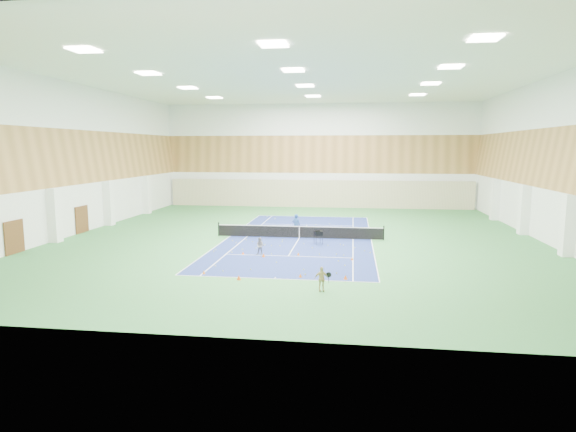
{
  "coord_description": "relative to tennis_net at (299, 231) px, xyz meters",
  "views": [
    {
      "loc": [
        4.0,
        -36.31,
        6.85
      ],
      "look_at": [
        -0.6,
        -2.11,
        2.0
      ],
      "focal_mm": 30.0,
      "sensor_mm": 36.0,
      "label": 1
    }
  ],
  "objects": [
    {
      "name": "back_curtain",
      "position": [
        0.0,
        19.75,
        1.05
      ],
      "size": [
        35.4,
        0.16,
        3.2
      ],
      "primitive_type": "cube",
      "color": "#C6B793",
      "rests_on": "ground"
    },
    {
      "name": "cone_base_a",
      "position": [
        -4.04,
        -11.37,
        -0.45
      ],
      "size": [
        0.17,
        0.17,
        0.19
      ],
      "primitive_type": "cone",
      "color": "orange",
      "rests_on": "ground"
    },
    {
      "name": "cone_svc_a",
      "position": [
        -3.0,
        -6.29,
        -0.45
      ],
      "size": [
        0.18,
        0.18,
        0.2
      ],
      "primitive_type": "cone",
      "color": "#E4480C",
      "rests_on": "ground"
    },
    {
      "name": "ceiling_light_grid",
      "position": [
        0.0,
        0.0,
        11.37
      ],
      "size": [
        21.4,
        25.4,
        0.06
      ],
      "primitive_type": null,
      "color": "white",
      "rests_on": "room_shell"
    },
    {
      "name": "door_left_b",
      "position": [
        -17.92,
        0.0,
        0.55
      ],
      "size": [
        0.08,
        1.8,
        2.2
      ],
      "primitive_type": "cube",
      "color": "#593319",
      "rests_on": "ground"
    },
    {
      "name": "child_court",
      "position": [
        -1.87,
        -6.2,
        0.02
      ],
      "size": [
        0.58,
        0.46,
        1.14
      ],
      "primitive_type": "imported",
      "rotation": [
        0.0,
        0.0,
        -0.05
      ],
      "color": "gray",
      "rests_on": "ground"
    },
    {
      "name": "room_shell",
      "position": [
        0.0,
        0.0,
        5.45
      ],
      "size": [
        36.0,
        40.0,
        12.0
      ],
      "primitive_type": null,
      "color": "white",
      "rests_on": "ground"
    },
    {
      "name": "court_surface",
      "position": [
        0.0,
        0.0,
        -0.55
      ],
      "size": [
        10.97,
        23.77,
        0.01
      ],
      "primitive_type": "cube",
      "color": "navy",
      "rests_on": "ground"
    },
    {
      "name": "ball_cart",
      "position": [
        1.61,
        -2.19,
        -0.07
      ],
      "size": [
        0.73,
        0.73,
        0.96
      ],
      "primitive_type": null,
      "rotation": [
        0.0,
        0.0,
        0.4
      ],
      "color": "black",
      "rests_on": "ground"
    },
    {
      "name": "cone_base_d",
      "position": [
        3.72,
        -11.46,
        -0.43
      ],
      "size": [
        0.22,
        0.22,
        0.24
      ],
      "primitive_type": "cone",
      "color": "#F3590C",
      "rests_on": "ground"
    },
    {
      "name": "cone_svc_d",
      "position": [
        4.06,
        -6.97,
        -0.45
      ],
      "size": [
        0.18,
        0.18,
        0.2
      ],
      "primitive_type": "cone",
      "color": "#F05E0C",
      "rests_on": "ground"
    },
    {
      "name": "cone_base_c",
      "position": [
        1.32,
        -11.37,
        -0.45
      ],
      "size": [
        0.19,
        0.19,
        0.21
      ],
      "primitive_type": "cone",
      "color": "orange",
      "rests_on": "ground"
    },
    {
      "name": "ground",
      "position": [
        0.0,
        0.0,
        -0.55
      ],
      "size": [
        40.0,
        40.0,
        0.0
      ],
      "primitive_type": "plane",
      "color": "#32743A",
      "rests_on": "ground"
    },
    {
      "name": "tennis_net",
      "position": [
        0.0,
        0.0,
        0.0
      ],
      "size": [
        12.8,
        0.1,
        1.1
      ],
      "primitive_type": null,
      "color": "black",
      "rests_on": "ground"
    },
    {
      "name": "cone_base_b",
      "position": [
        -1.84,
        -12.3,
        -0.42
      ],
      "size": [
        0.23,
        0.23,
        0.25
      ],
      "primitive_type": "cone",
      "color": "#EA480C",
      "rests_on": "ground"
    },
    {
      "name": "coach",
      "position": [
        -0.36,
        0.98,
        0.32
      ],
      "size": [
        0.66,
        0.46,
        1.74
      ],
      "primitive_type": "imported",
      "rotation": [
        0.0,
        0.0,
        3.21
      ],
      "color": "navy",
      "rests_on": "ground"
    },
    {
      "name": "tennis_balls_scatter",
      "position": [
        0.0,
        0.0,
        -0.5
      ],
      "size": [
        10.57,
        22.77,
        0.07
      ],
      "primitive_type": null,
      "color": "yellow",
      "rests_on": "ground"
    },
    {
      "name": "cone_svc_c",
      "position": [
        0.61,
        -6.08,
        -0.45
      ],
      "size": [
        0.18,
        0.18,
        0.2
      ],
      "primitive_type": "cone",
      "color": "orange",
      "rests_on": "ground"
    },
    {
      "name": "child_apron",
      "position": [
        2.59,
        -13.72,
        0.06
      ],
      "size": [
        0.76,
        0.44,
        1.21
      ],
      "primitive_type": "imported",
      "rotation": [
        0.0,
        0.0,
        0.22
      ],
      "color": "tan",
      "rests_on": "ground"
    },
    {
      "name": "cone_svc_b",
      "position": [
        -1.53,
        -6.86,
        -0.42
      ],
      "size": [
        0.23,
        0.23,
        0.25
      ],
      "primitive_type": "cone",
      "color": "#DD560B",
      "rests_on": "ground"
    },
    {
      "name": "wood_cladding",
      "position": [
        0.0,
        0.0,
        7.45
      ],
      "size": [
        36.0,
        40.0,
        8.0
      ],
      "primitive_type": null,
      "color": "#AA773F",
      "rests_on": "room_shell"
    },
    {
      "name": "door_left_a",
      "position": [
        -17.92,
        -8.0,
        0.55
      ],
      "size": [
        0.08,
        1.8,
        2.2
      ],
      "primitive_type": "cube",
      "color": "#593319",
      "rests_on": "ground"
    }
  ]
}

